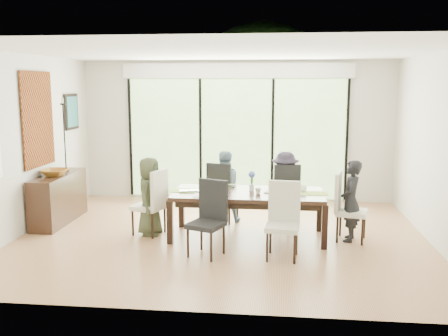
# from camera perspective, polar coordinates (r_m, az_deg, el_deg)

# --- Properties ---
(floor) EXTENTS (6.00, 5.00, 0.01)m
(floor) POSITION_cam_1_polar(r_m,az_deg,el_deg) (7.51, -0.21, -7.90)
(floor) COLOR #905A39
(floor) RESTS_ON ground
(ceiling) EXTENTS (6.00, 5.00, 0.01)m
(ceiling) POSITION_cam_1_polar(r_m,az_deg,el_deg) (7.17, -0.22, 13.21)
(ceiling) COLOR white
(ceiling) RESTS_ON wall_back
(wall_back) EXTENTS (6.00, 0.02, 2.70)m
(wall_back) POSITION_cam_1_polar(r_m,az_deg,el_deg) (9.70, 1.43, 4.25)
(wall_back) COLOR beige
(wall_back) RESTS_ON floor
(wall_front) EXTENTS (6.00, 0.02, 2.70)m
(wall_front) POSITION_cam_1_polar(r_m,az_deg,el_deg) (4.76, -3.56, -1.34)
(wall_front) COLOR beige
(wall_front) RESTS_ON floor
(wall_left) EXTENTS (0.02, 5.00, 2.70)m
(wall_left) POSITION_cam_1_polar(r_m,az_deg,el_deg) (8.12, -21.86, 2.52)
(wall_left) COLOR beige
(wall_left) RESTS_ON floor
(wall_right) EXTENTS (0.02, 5.00, 2.70)m
(wall_right) POSITION_cam_1_polar(r_m,az_deg,el_deg) (7.51, 23.29, 1.91)
(wall_right) COLOR white
(wall_right) RESTS_ON floor
(glass_doors) EXTENTS (4.20, 0.02, 2.30)m
(glass_doors) POSITION_cam_1_polar(r_m,az_deg,el_deg) (9.68, 1.41, 3.34)
(glass_doors) COLOR #598C3F
(glass_doors) RESTS_ON wall_back
(blinds_header) EXTENTS (4.40, 0.06, 0.28)m
(blinds_header) POSITION_cam_1_polar(r_m,az_deg,el_deg) (9.61, 1.44, 11.07)
(blinds_header) COLOR white
(blinds_header) RESTS_ON wall_back
(mullion_a) EXTENTS (0.05, 0.04, 2.30)m
(mullion_a) POSITION_cam_1_polar(r_m,az_deg,el_deg) (10.06, -10.62, 3.42)
(mullion_a) COLOR black
(mullion_a) RESTS_ON wall_back
(mullion_b) EXTENTS (0.05, 0.04, 2.30)m
(mullion_b) POSITION_cam_1_polar(r_m,az_deg,el_deg) (9.75, -2.70, 3.38)
(mullion_b) COLOR black
(mullion_b) RESTS_ON wall_back
(mullion_c) EXTENTS (0.05, 0.04, 2.30)m
(mullion_c) POSITION_cam_1_polar(r_m,az_deg,el_deg) (9.63, 5.57, 3.28)
(mullion_c) COLOR black
(mullion_c) RESTS_ON wall_back
(mullion_d) EXTENTS (0.05, 0.04, 2.30)m
(mullion_d) POSITION_cam_1_polar(r_m,az_deg,el_deg) (9.72, 13.86, 3.10)
(mullion_d) COLOR black
(mullion_d) RESTS_ON wall_back
(deck) EXTENTS (6.00, 1.80, 0.10)m
(deck) POSITION_cam_1_polar(r_m,az_deg,el_deg) (10.79, 1.79, -2.73)
(deck) COLOR brown
(deck) RESTS_ON ground
(rail_top) EXTENTS (6.00, 0.08, 0.06)m
(rail_top) POSITION_cam_1_polar(r_m,az_deg,el_deg) (11.47, 2.12, 1.05)
(rail_top) COLOR brown
(rail_top) RESTS_ON deck
(foliage_left) EXTENTS (3.20, 3.20, 3.20)m
(foliage_left) POSITION_cam_1_polar(r_m,az_deg,el_deg) (12.61, -5.76, 5.85)
(foliage_left) COLOR #14380F
(foliage_left) RESTS_ON ground
(foliage_mid) EXTENTS (4.00, 4.00, 4.00)m
(foliage_mid) POSITION_cam_1_polar(r_m,az_deg,el_deg) (12.93, 4.44, 7.56)
(foliage_mid) COLOR #14380F
(foliage_mid) RESTS_ON ground
(foliage_right) EXTENTS (2.80, 2.80, 2.80)m
(foliage_right) POSITION_cam_1_polar(r_m,az_deg,el_deg) (12.24, 12.77, 4.70)
(foliage_right) COLOR #14380F
(foliage_right) RESTS_ON ground
(foliage_far) EXTENTS (3.60, 3.60, 3.60)m
(foliage_far) POSITION_cam_1_polar(r_m,az_deg,el_deg) (13.70, 0.31, 6.94)
(foliage_far) COLOR #14380F
(foliage_far) RESTS_ON ground
(table_top) EXTENTS (2.19, 1.01, 0.05)m
(table_top) POSITION_cam_1_polar(r_m,az_deg,el_deg) (7.33, 2.76, -2.97)
(table_top) COLOR black
(table_top) RESTS_ON floor
(table_apron) EXTENTS (2.01, 0.82, 0.09)m
(table_apron) POSITION_cam_1_polar(r_m,az_deg,el_deg) (7.35, 2.76, -3.60)
(table_apron) COLOR black
(table_apron) RESTS_ON floor
(table_leg_fl) EXTENTS (0.08, 0.08, 0.63)m
(table_leg_fl) POSITION_cam_1_polar(r_m,az_deg,el_deg) (7.15, -6.20, -6.19)
(table_leg_fl) COLOR black
(table_leg_fl) RESTS_ON floor
(table_leg_fr) EXTENTS (0.08, 0.08, 0.63)m
(table_leg_fr) POSITION_cam_1_polar(r_m,az_deg,el_deg) (7.02, 11.42, -6.62)
(table_leg_fr) COLOR black
(table_leg_fr) RESTS_ON floor
(table_leg_bl) EXTENTS (0.08, 0.08, 0.63)m
(table_leg_bl) POSITION_cam_1_polar(r_m,az_deg,el_deg) (7.96, -4.88, -4.53)
(table_leg_bl) COLOR black
(table_leg_bl) RESTS_ON floor
(table_leg_br) EXTENTS (0.08, 0.08, 0.63)m
(table_leg_br) POSITION_cam_1_polar(r_m,az_deg,el_deg) (7.85, 10.86, -4.87)
(table_leg_br) COLOR black
(table_leg_br) RESTS_ON floor
(chair_left_end) EXTENTS (0.53, 0.53, 1.01)m
(chair_left_end) POSITION_cam_1_polar(r_m,az_deg,el_deg) (7.60, -8.63, -3.82)
(chair_left_end) COLOR silver
(chair_left_end) RESTS_ON floor
(chair_right_end) EXTENTS (0.51, 0.51, 1.01)m
(chair_right_end) POSITION_cam_1_polar(r_m,az_deg,el_deg) (7.43, 14.41, -4.32)
(chair_right_end) COLOR silver
(chair_right_end) RESTS_ON floor
(chair_far_left) EXTENTS (0.53, 0.53, 1.01)m
(chair_far_left) POSITION_cam_1_polar(r_m,az_deg,el_deg) (8.23, -0.02, -2.68)
(chair_far_left) COLOR black
(chair_far_left) RESTS_ON floor
(chair_far_right) EXTENTS (0.48, 0.48, 1.01)m
(chair_far_right) POSITION_cam_1_polar(r_m,az_deg,el_deg) (8.18, 6.96, -2.82)
(chair_far_right) COLOR black
(chair_far_right) RESTS_ON floor
(chair_near_left) EXTENTS (0.55, 0.55, 1.01)m
(chair_near_left) POSITION_cam_1_polar(r_m,az_deg,el_deg) (6.58, -2.08, -5.84)
(chair_near_left) COLOR black
(chair_near_left) RESTS_ON floor
(chair_near_right) EXTENTS (0.46, 0.46, 1.01)m
(chair_near_right) POSITION_cam_1_polar(r_m,az_deg,el_deg) (6.51, 6.71, -6.05)
(chair_near_right) COLOR beige
(chair_near_right) RESTS_ON floor
(person_left_end) EXTENTS (0.40, 0.58, 1.18)m
(person_left_end) POSITION_cam_1_polar(r_m,az_deg,el_deg) (7.58, -8.50, -3.19)
(person_left_end) COLOR #3C452E
(person_left_end) RESTS_ON floor
(person_right_end) EXTENTS (0.45, 0.61, 1.18)m
(person_right_end) POSITION_cam_1_polar(r_m,az_deg,el_deg) (7.41, 14.28, -3.67)
(person_right_end) COLOR black
(person_right_end) RESTS_ON floor
(person_far_left) EXTENTS (0.61, 0.45, 1.18)m
(person_far_left) POSITION_cam_1_polar(r_m,az_deg,el_deg) (8.19, -0.04, -2.12)
(person_far_left) COLOR #7594AA
(person_far_left) RESTS_ON floor
(person_far_right) EXTENTS (0.56, 0.36, 1.18)m
(person_far_right) POSITION_cam_1_polar(r_m,az_deg,el_deg) (8.15, 6.98, -2.26)
(person_far_right) COLOR #241E2D
(person_far_right) RESTS_ON floor
(placemat_left) EXTENTS (0.40, 0.29, 0.01)m
(placemat_left) POSITION_cam_1_polar(r_m,az_deg,el_deg) (7.44, -4.56, -2.57)
(placemat_left) COLOR #83B842
(placemat_left) RESTS_ON table_top
(placemat_right) EXTENTS (0.40, 0.29, 0.01)m
(placemat_right) POSITION_cam_1_polar(r_m,az_deg,el_deg) (7.33, 10.21, -2.87)
(placemat_right) COLOR #8DA93C
(placemat_right) RESTS_ON table_top
(placemat_far_l) EXTENTS (0.40, 0.29, 0.01)m
(placemat_far_l) POSITION_cam_1_polar(r_m,az_deg,el_deg) (7.75, -0.38, -2.04)
(placemat_far_l) COLOR #87BE44
(placemat_far_l) RESTS_ON table_top
(placemat_far_r) EXTENTS (0.40, 0.29, 0.01)m
(placemat_far_r) POSITION_cam_1_polar(r_m,az_deg,el_deg) (7.71, 7.03, -2.19)
(placemat_far_r) COLOR #A5B942
(placemat_far_r) RESTS_ON table_top
(placemat_paper) EXTENTS (0.40, 0.29, 0.01)m
(placemat_paper) POSITION_cam_1_polar(r_m,az_deg,el_deg) (7.09, -1.83, -3.16)
(placemat_paper) COLOR white
(placemat_paper) RESTS_ON table_top
(tablet_far_l) EXTENTS (0.24, 0.16, 0.01)m
(tablet_far_l) POSITION_cam_1_polar(r_m,az_deg,el_deg) (7.69, 0.32, -2.07)
(tablet_far_l) COLOR black
(tablet_far_l) RESTS_ON table_top
(tablet_far_r) EXTENTS (0.22, 0.16, 0.01)m
(tablet_far_r) POSITION_cam_1_polar(r_m,az_deg,el_deg) (7.65, 6.67, -2.21)
(tablet_far_r) COLOR black
(tablet_far_r) RESTS_ON table_top
(papers) EXTENTS (0.27, 0.20, 0.00)m
(papers) POSITION_cam_1_polar(r_m,az_deg,el_deg) (7.27, 8.27, -2.94)
(papers) COLOR white
(papers) RESTS_ON table_top
(platter_base) EXTENTS (0.24, 0.24, 0.02)m
(platter_base) POSITION_cam_1_polar(r_m,az_deg,el_deg) (7.08, -1.83, -3.05)
(platter_base) COLOR white
(platter_base) RESTS_ON table_top
(platter_snacks) EXTENTS (0.18, 0.18, 0.01)m
(platter_snacks) POSITION_cam_1_polar(r_m,az_deg,el_deg) (7.08, -1.83, -2.92)
(platter_snacks) COLOR orange
(platter_snacks) RESTS_ON table_top
(vase) EXTENTS (0.07, 0.07, 0.11)m
(vase) POSITION_cam_1_polar(r_m,az_deg,el_deg) (7.36, 3.18, -2.27)
(vase) COLOR silver
(vase) RESTS_ON table_top
(hyacinth_stems) EXTENTS (0.04, 0.04, 0.15)m
(hyacinth_stems) POSITION_cam_1_polar(r_m,az_deg,el_deg) (7.34, 3.19, -1.44)
(hyacinth_stems) COLOR #337226
(hyacinth_stems) RESTS_ON table_top
(hyacinth_blooms) EXTENTS (0.10, 0.10, 0.10)m
(hyacinth_blooms) POSITION_cam_1_polar(r_m,az_deg,el_deg) (7.32, 3.20, -0.73)
(hyacinth_blooms) COLOR #4F65C5
(hyacinth_blooms) RESTS_ON table_top
(laptop) EXTENTS (0.34, 0.27, 0.02)m
(laptop) POSITION_cam_1_polar(r_m,az_deg,el_deg) (7.32, -3.94, -2.69)
(laptop) COLOR silver
(laptop) RESTS_ON table_top
(cup_a) EXTENTS (0.12, 0.12, 0.09)m
(cup_a) POSITION_cam_1_polar(r_m,az_deg,el_deg) (7.53, -2.49, -2.08)
(cup_a) COLOR white
(cup_a) RESTS_ON table_top
(cup_b) EXTENTS (0.12, 0.12, 0.08)m
(cup_b) POSITION_cam_1_polar(r_m,az_deg,el_deg) (7.21, 3.91, -2.63)
(cup_b) COLOR white
(cup_b) RESTS_ON table_top
(cup_c) EXTENTS (0.14, 0.14, 0.09)m
(cup_c) POSITION_cam_1_polar(r_m,az_deg,el_deg) (7.41, 9.01, -2.38)
(cup_c) COLOR white
(cup_c) RESTS_ON table_top
(book) EXTENTS (0.19, 0.23, 0.02)m
(book) POSITION_cam_1_polar(r_m,az_deg,el_deg) (7.36, 4.73, -2.66)
(book) COLOR white
(book) RESTS_ON table_top
(sideboard) EXTENTS (0.40, 1.42, 0.80)m
(sideboard) POSITION_cam_1_polar(r_m,az_deg,el_deg) (8.63, -18.38, -3.31)
(sideboard) COLOR black
(sideboard) RESTS_ON floor
(bowl) EXTENTS (0.42, 0.42, 0.10)m
(bowl) POSITION_cam_1_polar(r_m,az_deg,el_deg) (8.45, -18.81, -0.49)
(bowl) COLOR brown
(bowl) RESTS_ON sideboard
(candlestick_base) EXTENTS (0.09, 0.09, 0.04)m
(candlestick_base) POSITION_cam_1_polar(r_m,az_deg,el_deg) (8.86, -17.59, -0.20)
(candlestick_base) COLOR black
(candlestick_base) RESTS_ON sideboard
(candlestick_shaft) EXTENTS (0.02, 0.02, 1.11)m
(candlestick_shaft) POSITION_cam_1_polar(r_m,az_deg,el_deg) (8.79, -17.77, 3.39)
(candlestick_shaft) COLOR black
(candlestick_shaft) RESTS_ON sideboard
(candlestick_pan) EXTENTS (0.09, 0.09, 0.03)m
(candlestick_pan) POSITION_cam_1_polar(r_m,az_deg,el_deg) (8.75, -17.95, 6.97)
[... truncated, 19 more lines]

